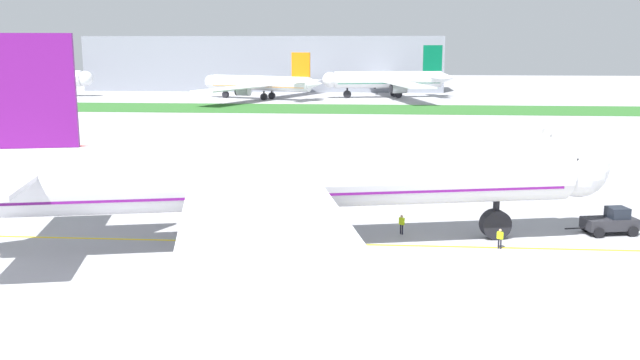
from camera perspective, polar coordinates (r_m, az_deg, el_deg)
ground_plane at (r=53.52m, az=1.07°, el=-6.09°), size 600.00×600.00×0.00m
apron_taxi_line at (r=56.10m, az=1.24°, el=-5.27°), size 280.00×0.36×0.01m
grass_median_strip at (r=169.79m, az=3.53°, el=5.84°), size 320.00×24.00×0.10m
airliner_foreground at (r=53.90m, az=-3.88°, el=0.19°), size 54.09×87.81×16.59m
pushback_tug at (r=63.67m, az=22.77°, el=-3.19°), size 6.24×3.24×2.28m
ground_crew_wingwalker_port at (r=51.68m, az=-9.60°, el=-5.69°), size 0.34×0.59×1.70m
ground_crew_marshaller_front at (r=58.99m, az=6.72°, el=-3.49°), size 0.50×0.48×1.69m
ground_crew_wingwalker_starboard at (r=56.36m, az=14.56°, el=-4.53°), size 0.48×0.43×1.60m
service_truck_baggage_loader at (r=95.35m, az=-19.06°, el=1.89°), size 6.41×4.26×2.63m
service_truck_fuel_bowser at (r=111.70m, az=17.18°, el=3.34°), size 5.16×3.91×2.95m
parked_airliner_far_left at (r=230.56m, az=-24.34°, el=7.57°), size 51.71×83.24×15.28m
parked_airliner_far_centre at (r=199.04m, az=-4.79°, el=7.90°), size 36.46×58.58×13.27m
parked_airliner_far_right at (r=206.41m, az=5.75°, el=8.18°), size 39.55×62.00×15.16m
terminal_building at (r=239.37m, az=-4.56°, el=9.54°), size 118.86×20.00×18.00m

